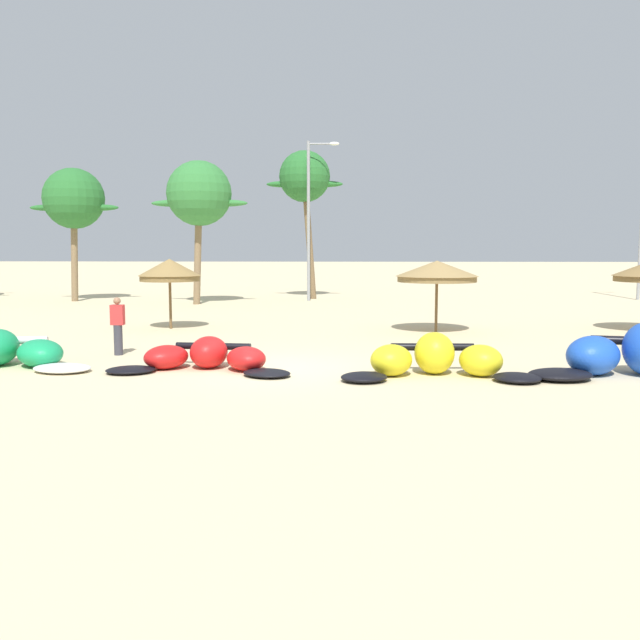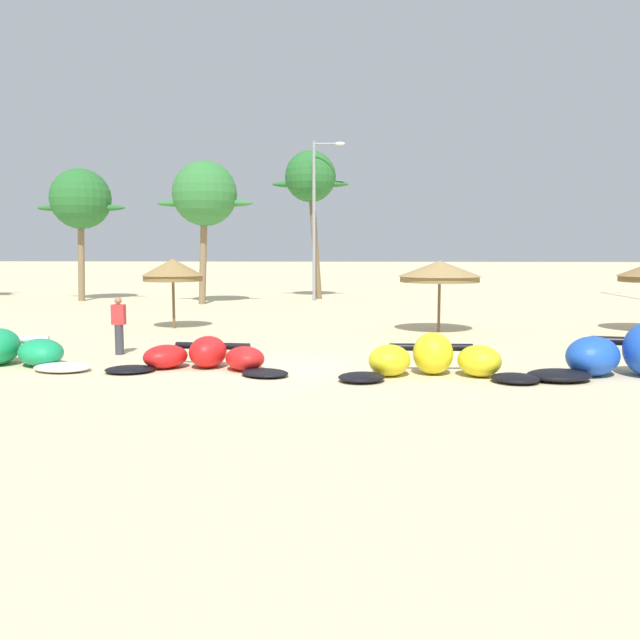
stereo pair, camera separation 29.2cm
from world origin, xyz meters
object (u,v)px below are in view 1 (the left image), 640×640
palm_left (74,200)px  palm_center_left (305,179)px  kite_left_of_center (206,357)px  person_near_kites (118,326)px  palm_left_of_gap (199,195)px  kite_center (436,360)px  beach_umbrella_near_van (170,270)px  beach_umbrella_middle (437,271)px  lamppost_west_center (311,212)px

palm_left → palm_center_left: (12.67, 2.42, 1.33)m
kite_left_of_center → person_near_kites: 3.67m
person_near_kites → palm_left_of_gap: 17.80m
kite_center → palm_left_of_gap: bearing=116.6°
kite_left_of_center → person_near_kites: bearing=143.8°
beach_umbrella_near_van → palm_left: palm_left is taller
palm_left → person_near_kites: bearing=-64.8°
kite_center → palm_center_left: size_ratio=0.55×
beach_umbrella_middle → lamppost_west_center: bearing=110.5°
beach_umbrella_middle → palm_center_left: size_ratio=0.34×
kite_left_of_center → palm_left: palm_left is taller
palm_center_left → person_near_kites: bearing=-100.3°
beach_umbrella_near_van → beach_umbrella_middle: 9.73m
kite_left_of_center → beach_umbrella_near_van: (-3.10, 8.33, 1.87)m
kite_center → person_near_kites: bearing=162.2°
palm_left_of_gap → palm_center_left: 6.82m
beach_umbrella_near_van → person_near_kites: size_ratio=1.60×
person_near_kites → lamppost_west_center: size_ratio=0.18×
kite_center → palm_left: 28.09m
kite_left_of_center → beach_umbrella_middle: bearing=49.6°
kite_left_of_center → lamppost_west_center: size_ratio=0.53×
kite_center → lamppost_west_center: lamppost_west_center is taller
palm_left_of_gap → beach_umbrella_middle: bearing=-46.1°
person_near_kites → kite_center: bearing=-17.8°
palm_left → beach_umbrella_middle: bearing=-35.6°
lamppost_west_center → palm_center_left: bearing=106.5°
person_near_kites → beach_umbrella_middle: bearing=30.6°
kite_center → person_near_kites: 8.91m
palm_left_of_gap → palm_center_left: bearing=38.2°
palm_center_left → kite_left_of_center: bearing=-92.2°
kite_center → lamppost_west_center: bearing=100.6°
palm_left → beach_umbrella_near_van: bearing=-55.5°
kite_left_of_center → palm_center_left: 24.28m
kite_center → person_near_kites: (-8.47, 2.72, 0.44)m
person_near_kites → palm_left_of_gap: size_ratio=0.22×
beach_umbrella_middle → lamppost_west_center: (-5.24, 14.02, 2.81)m
palm_left → palm_left_of_gap: 7.60m
beach_umbrella_middle → person_near_kites: bearing=-149.4°
lamppost_west_center → person_near_kites: bearing=-102.3°
palm_left → palm_left_of_gap: bearing=-13.2°
lamppost_west_center → kite_center: bearing=-79.4°
beach_umbrella_near_van → lamppost_west_center: (4.47, 13.47, 2.80)m
beach_umbrella_middle → palm_left_of_gap: palm_left_of_gap is taller
kite_center → palm_left: (-17.30, 21.49, 5.26)m
beach_umbrella_middle → person_near_kites: (-9.54, -5.63, -1.34)m
palm_left_of_gap → lamppost_west_center: size_ratio=0.85×
person_near_kites → palm_left: palm_left is taller
beach_umbrella_near_van → beach_umbrella_middle: bearing=-3.3°
kite_left_of_center → palm_left_of_gap: palm_left_of_gap is taller
beach_umbrella_middle → person_near_kites: beach_umbrella_middle is taller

